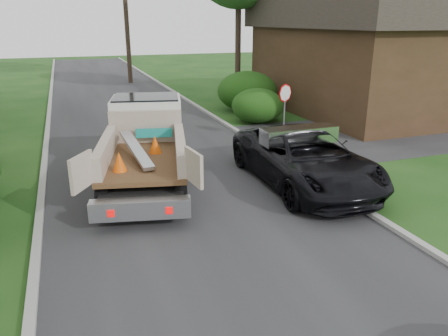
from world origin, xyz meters
TOP-DOWN VIEW (x-y plane):
  - ground at (0.00, 0.00)m, footprint 120.00×120.00m
  - road at (0.00, 10.00)m, footprint 8.00×90.00m
  - side_street at (12.00, 9.00)m, footprint 16.00×7.00m
  - curb_left at (-4.10, 10.00)m, footprint 0.20×90.00m
  - curb_right at (4.10, 10.00)m, footprint 0.20×90.00m
  - stop_sign at (5.20, 9.00)m, footprint 0.71×0.32m
  - house_right at (13.00, 14.00)m, footprint 9.72×12.96m
  - hedge_right_a at (5.80, 13.00)m, footprint 2.60×2.60m
  - hedge_right_b at (6.50, 16.00)m, footprint 3.38×3.38m
  - flatbed_truck at (-0.84, 6.93)m, footprint 4.01×6.85m
  - black_pickup at (3.60, 4.50)m, footprint 2.96×6.19m

SIDE VIEW (x-z plane):
  - ground at x=0.00m, z-range 0.00..0.00m
  - road at x=0.00m, z-range -0.01..0.01m
  - side_street at x=12.00m, z-range 0.00..0.02m
  - curb_left at x=-4.10m, z-range 0.00..0.12m
  - curb_right at x=4.10m, z-range 0.00..0.12m
  - hedge_right_a at x=5.80m, z-range 0.00..1.70m
  - black_pickup at x=3.60m, z-range 0.00..1.70m
  - hedge_right_b at x=6.50m, z-range 0.00..2.21m
  - flatbed_truck at x=-0.84m, z-range 0.11..2.55m
  - stop_sign at x=5.20m, z-range 0.54..3.02m
  - house_right at x=13.00m, z-range 0.06..6.26m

